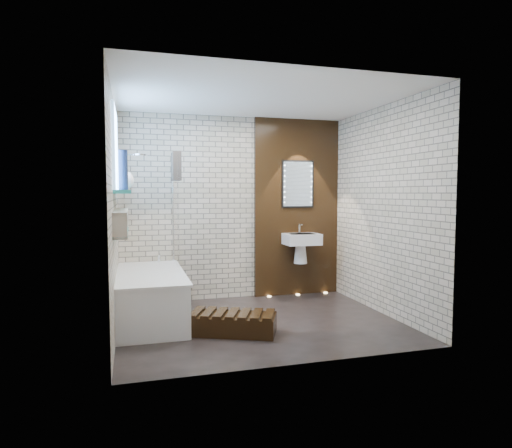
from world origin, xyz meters
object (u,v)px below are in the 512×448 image
object	(u,v)px
bath_screen	(176,211)
led_mirror	(298,184)
washbasin	(301,243)
bathtub	(150,296)
walnut_step	(233,324)

from	to	relation	value
bath_screen	led_mirror	world-z (taller)	led_mirror
bath_screen	washbasin	distance (m)	1.89
bathtub	walnut_step	distance (m)	1.14
washbasin	bath_screen	bearing A→B (deg)	-174.22
bathtub	bath_screen	size ratio (longest dim) A/B	1.24
bathtub	bath_screen	distance (m)	1.14
washbasin	walnut_step	world-z (taller)	washbasin
bath_screen	led_mirror	xyz separation A→B (m)	(1.82, 0.34, 0.37)
bath_screen	bathtub	bearing A→B (deg)	-128.90
washbasin	walnut_step	size ratio (longest dim) A/B	0.63
walnut_step	bathtub	bearing A→B (deg)	138.01
led_mirror	bathtub	bearing A→B (deg)	-160.22
led_mirror	walnut_step	world-z (taller)	led_mirror
led_mirror	walnut_step	distance (m)	2.56
washbasin	walnut_step	distance (m)	2.04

